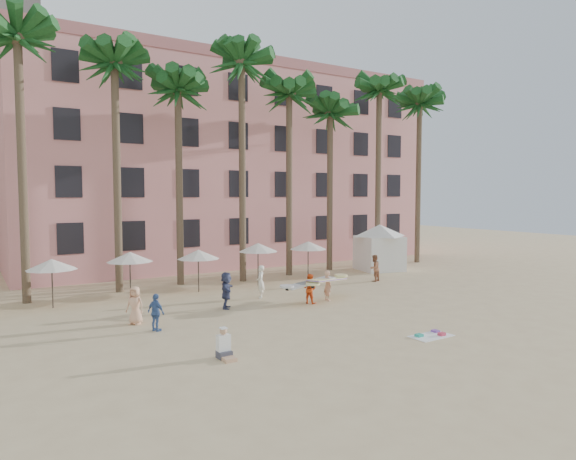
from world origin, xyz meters
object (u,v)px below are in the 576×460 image
Objects in this scene: pink_hotel at (223,170)px; carrier_white at (310,287)px; carrier_yellow at (328,283)px; cabana at (379,243)px.

pink_hotel reaches higher than carrier_white.
carrier_white is (-4.27, -19.73, -7.13)m from pink_hotel.
carrier_yellow is at bearing -98.72° from pink_hotel.
pink_hotel reaches higher than carrier_yellow.
pink_hotel is 10.61× the size of carrier_yellow.
carrier_white is at bearing -102.22° from pink_hotel.
pink_hotel is 15.71m from cabana.
cabana is 1.63× the size of carrier_yellow.
pink_hotel is 21.08m from carrier_yellow.
carrier_white is (-11.40, -7.05, -1.19)m from cabana.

